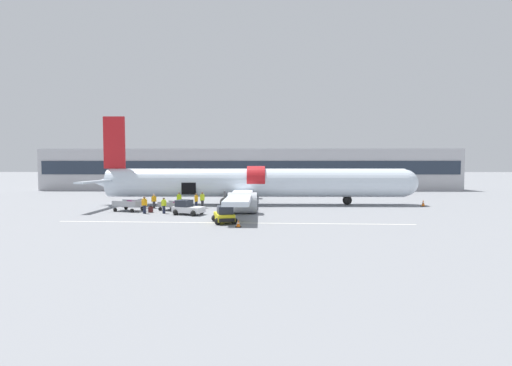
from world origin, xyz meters
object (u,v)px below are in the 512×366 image
at_px(baggage_tug_lead, 224,215).
at_px(ground_crew_supervisor, 144,205).
at_px(baggage_tug_mid, 187,208).
at_px(baggage_cart_loading, 173,206).
at_px(ground_crew_helper, 202,200).
at_px(ground_crew_loader_a, 196,201).
at_px(ground_crew_loader_b, 154,201).
at_px(airplane, 252,183).
at_px(ground_crew_driver, 164,205).
at_px(baggage_cart_queued, 129,206).
at_px(ground_crew_marshal, 179,199).
at_px(suitcase_on_tarmac_upright, 151,210).

distance_m(baggage_tug_lead, ground_crew_supervisor, 10.26).
relative_size(baggage_tug_mid, baggage_cart_loading, 0.95).
bearing_deg(ground_crew_helper, ground_crew_loader_a, -125.42).
xyz_separation_m(baggage_tug_mid, ground_crew_loader_b, (-4.84, 5.01, 0.22)).
distance_m(baggage_tug_lead, baggage_cart_loading, 10.26).
distance_m(baggage_tug_mid, baggage_cart_loading, 3.85).
relative_size(airplane, ground_crew_supervisor, 23.20).
xyz_separation_m(baggage_tug_mid, ground_crew_driver, (-2.52, 0.76, 0.23)).
height_order(baggage_cart_queued, ground_crew_loader_a, ground_crew_loader_a).
xyz_separation_m(baggage_cart_loading, ground_crew_marshal, (-0.03, 2.88, 0.44)).
bearing_deg(ground_crew_helper, suitcase_on_tarmac_upright, -140.18).
xyz_separation_m(baggage_tug_mid, suitcase_on_tarmac_upright, (-4.07, 1.48, -0.33)).
height_order(baggage_tug_mid, baggage_cart_queued, baggage_tug_mid).
xyz_separation_m(ground_crew_driver, ground_crew_marshal, (0.28, 5.27, 0.05)).
height_order(baggage_cart_queued, suitcase_on_tarmac_upright, baggage_cart_queued).
height_order(baggage_cart_loading, ground_crew_marshal, ground_crew_marshal).
bearing_deg(suitcase_on_tarmac_upright, ground_crew_loader_b, 102.22).
bearing_deg(ground_crew_helper, baggage_cart_queued, -158.64).
relative_size(airplane, ground_crew_marshal, 23.28).
bearing_deg(ground_crew_loader_a, baggage_cart_loading, -147.45).
bearing_deg(ground_crew_loader_a, ground_crew_supervisor, -139.03).
bearing_deg(baggage_cart_loading, ground_crew_driver, -97.34).
xyz_separation_m(airplane, baggage_cart_loading, (-8.34, -5.61, -2.17)).
bearing_deg(ground_crew_loader_b, suitcase_on_tarmac_upright, -77.78).
relative_size(baggage_cart_queued, ground_crew_supervisor, 2.32).
height_order(airplane, ground_crew_helper, airplane).
bearing_deg(ground_crew_driver, baggage_tug_lead, -40.41).
xyz_separation_m(baggage_tug_lead, suitcase_on_tarmac_upright, (-8.21, 6.39, -0.33)).
distance_m(baggage_cart_loading, ground_crew_loader_a, 2.68).
xyz_separation_m(baggage_tug_mid, ground_crew_loader_a, (0.02, 4.58, 0.28)).
xyz_separation_m(baggage_tug_lead, ground_crew_loader_b, (-8.98, 9.92, 0.22)).
bearing_deg(suitcase_on_tarmac_upright, ground_crew_supervisor, -115.63).
xyz_separation_m(airplane, baggage_tug_mid, (-6.13, -8.76, -2.01)).
bearing_deg(suitcase_on_tarmac_upright, ground_crew_loader_a, 37.12).
relative_size(baggage_cart_loading, suitcase_on_tarmac_upright, 5.08).
relative_size(ground_crew_driver, ground_crew_helper, 0.90).
relative_size(baggage_cart_loading, baggage_cart_queued, 0.89).
bearing_deg(baggage_cart_loading, baggage_tug_lead, -51.79).
bearing_deg(baggage_tug_mid, baggage_cart_queued, 159.27).
relative_size(baggage_tug_mid, ground_crew_driver, 2.09).
bearing_deg(ground_crew_loader_b, baggage_tug_lead, -47.84).
distance_m(baggage_cart_queued, ground_crew_supervisor, 2.88).
distance_m(airplane, ground_crew_supervisor, 13.42).
relative_size(baggage_tug_lead, ground_crew_marshal, 1.74).
bearing_deg(ground_crew_loader_b, airplane, 18.89).
height_order(baggage_tug_lead, ground_crew_loader_b, ground_crew_loader_b).
bearing_deg(ground_crew_supervisor, ground_crew_marshal, 67.46).
xyz_separation_m(airplane, suitcase_on_tarmac_upright, (-10.21, -7.28, -2.33)).
bearing_deg(suitcase_on_tarmac_upright, ground_crew_helper, 39.82).
distance_m(airplane, baggage_tug_mid, 10.88).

